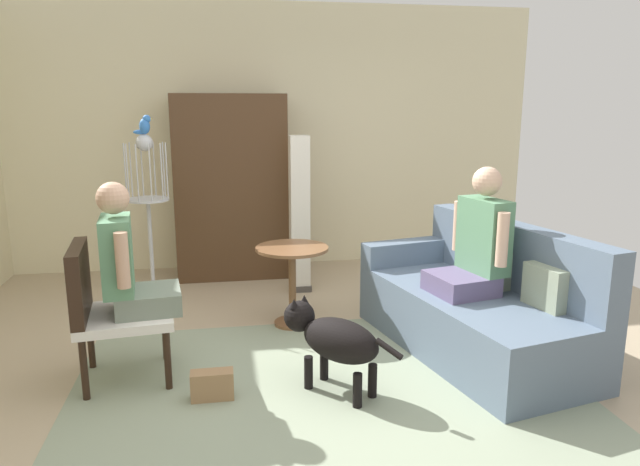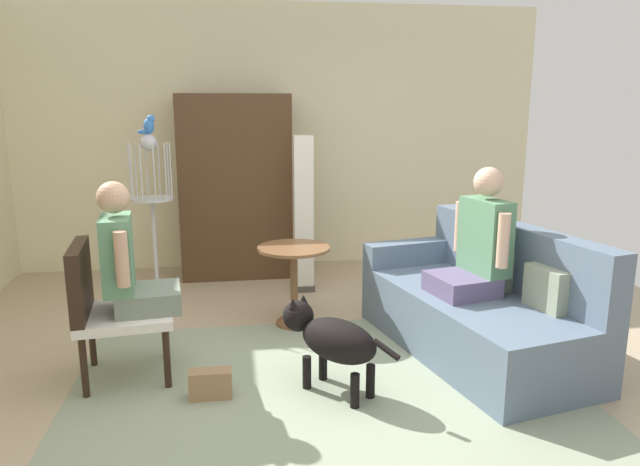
{
  "view_description": "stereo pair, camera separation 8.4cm",
  "coord_description": "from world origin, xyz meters",
  "px_view_note": "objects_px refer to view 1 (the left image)",
  "views": [
    {
      "loc": [
        -0.49,
        -3.46,
        1.76
      ],
      "look_at": [
        0.17,
        0.36,
        0.91
      ],
      "focal_mm": 32.69,
      "sensor_mm": 36.0,
      "label": 1
    },
    {
      "loc": [
        -0.41,
        -3.47,
        1.76
      ],
      "look_at": [
        0.17,
        0.36,
        0.91
      ],
      "focal_mm": 32.69,
      "sensor_mm": 36.0,
      "label": 2
    }
  ],
  "objects_px": {
    "couch": "(476,307)",
    "armoire_cabinet": "(231,187)",
    "round_end_table": "(292,270)",
    "person_on_armchair": "(127,263)",
    "handbag": "(212,385)",
    "armchair": "(104,303)",
    "person_on_couch": "(477,244)",
    "dog": "(333,338)",
    "bird_cage_stand": "(149,222)",
    "column_lamp": "(300,215)",
    "parrot": "(145,125)"
  },
  "relations": [
    {
      "from": "round_end_table",
      "to": "column_lamp",
      "type": "relative_size",
      "value": 0.44
    },
    {
      "from": "round_end_table",
      "to": "dog",
      "type": "distance_m",
      "value": 1.17
    },
    {
      "from": "armchair",
      "to": "person_on_couch",
      "type": "bearing_deg",
      "value": 1.18
    },
    {
      "from": "handbag",
      "to": "parrot",
      "type": "bearing_deg",
      "value": 105.24
    },
    {
      "from": "dog",
      "to": "parrot",
      "type": "xyz_separation_m",
      "value": [
        -1.28,
        1.97,
        1.24
      ]
    },
    {
      "from": "armchair",
      "to": "bird_cage_stand",
      "type": "xyz_separation_m",
      "value": [
        0.12,
        1.59,
        0.21
      ]
    },
    {
      "from": "person_on_couch",
      "to": "parrot",
      "type": "relative_size",
      "value": 5.23
    },
    {
      "from": "person_on_armchair",
      "to": "bird_cage_stand",
      "type": "xyz_separation_m",
      "value": [
        -0.04,
        1.57,
        -0.04
      ]
    },
    {
      "from": "bird_cage_stand",
      "to": "handbag",
      "type": "relative_size",
      "value": 5.86
    },
    {
      "from": "dog",
      "to": "armoire_cabinet",
      "type": "xyz_separation_m",
      "value": [
        -0.55,
        2.73,
        0.58
      ]
    },
    {
      "from": "bird_cage_stand",
      "to": "armoire_cabinet",
      "type": "xyz_separation_m",
      "value": [
        0.75,
        0.76,
        0.2
      ]
    },
    {
      "from": "person_on_armchair",
      "to": "handbag",
      "type": "xyz_separation_m",
      "value": [
        0.51,
        -0.39,
        -0.69
      ]
    },
    {
      "from": "parrot",
      "to": "handbag",
      "type": "relative_size",
      "value": 0.66
    },
    {
      "from": "round_end_table",
      "to": "handbag",
      "type": "relative_size",
      "value": 2.54
    },
    {
      "from": "bird_cage_stand",
      "to": "armoire_cabinet",
      "type": "bearing_deg",
      "value": 45.71
    },
    {
      "from": "column_lamp",
      "to": "armoire_cabinet",
      "type": "distance_m",
      "value": 0.93
    },
    {
      "from": "round_end_table",
      "to": "column_lamp",
      "type": "height_order",
      "value": "column_lamp"
    },
    {
      "from": "person_on_couch",
      "to": "round_end_table",
      "type": "xyz_separation_m",
      "value": [
        -1.22,
        0.73,
        -0.34
      ]
    },
    {
      "from": "couch",
      "to": "dog",
      "type": "distance_m",
      "value": 1.25
    },
    {
      "from": "round_end_table",
      "to": "dog",
      "type": "xyz_separation_m",
      "value": [
        0.11,
        -1.16,
        -0.11
      ]
    },
    {
      "from": "parrot",
      "to": "person_on_couch",
      "type": "bearing_deg",
      "value": -32.69
    },
    {
      "from": "couch",
      "to": "armoire_cabinet",
      "type": "xyz_separation_m",
      "value": [
        -1.7,
        2.27,
        0.61
      ]
    },
    {
      "from": "person_on_armchair",
      "to": "parrot",
      "type": "distance_m",
      "value": 1.77
    },
    {
      "from": "armoire_cabinet",
      "to": "armchair",
      "type": "bearing_deg",
      "value": -110.14
    },
    {
      "from": "bird_cage_stand",
      "to": "round_end_table",
      "type": "bearing_deg",
      "value": -34.3
    },
    {
      "from": "armchair",
      "to": "column_lamp",
      "type": "relative_size",
      "value": 0.61
    },
    {
      "from": "couch",
      "to": "column_lamp",
      "type": "relative_size",
      "value": 1.35
    },
    {
      "from": "dog",
      "to": "parrot",
      "type": "bearing_deg",
      "value": 123.02
    },
    {
      "from": "armchair",
      "to": "person_on_armchair",
      "type": "bearing_deg",
      "value": 6.81
    },
    {
      "from": "bird_cage_stand",
      "to": "handbag",
      "type": "distance_m",
      "value": 2.13
    },
    {
      "from": "armoire_cabinet",
      "to": "handbag",
      "type": "xyz_separation_m",
      "value": [
        -0.2,
        -2.72,
        -0.84
      ]
    },
    {
      "from": "person_on_armchair",
      "to": "person_on_couch",
      "type": "bearing_deg",
      "value": 0.81
    },
    {
      "from": "person_on_armchair",
      "to": "armoire_cabinet",
      "type": "bearing_deg",
      "value": 73.16
    },
    {
      "from": "armoire_cabinet",
      "to": "person_on_armchair",
      "type": "bearing_deg",
      "value": -106.84
    },
    {
      "from": "person_on_armchair",
      "to": "column_lamp",
      "type": "xyz_separation_m",
      "value": [
        1.33,
        1.67,
        -0.04
      ]
    },
    {
      "from": "person_on_armchair",
      "to": "handbag",
      "type": "relative_size",
      "value": 3.27
    },
    {
      "from": "person_on_armchair",
      "to": "handbag",
      "type": "distance_m",
      "value": 0.94
    },
    {
      "from": "couch",
      "to": "parrot",
      "type": "relative_size",
      "value": 11.77
    },
    {
      "from": "round_end_table",
      "to": "column_lamp",
      "type": "distance_m",
      "value": 0.96
    },
    {
      "from": "person_on_couch",
      "to": "column_lamp",
      "type": "distance_m",
      "value": 1.94
    },
    {
      "from": "person_on_couch",
      "to": "armoire_cabinet",
      "type": "height_order",
      "value": "armoire_cabinet"
    },
    {
      "from": "armchair",
      "to": "dog",
      "type": "distance_m",
      "value": 1.47
    },
    {
      "from": "column_lamp",
      "to": "armoire_cabinet",
      "type": "relative_size",
      "value": 0.8
    },
    {
      "from": "couch",
      "to": "handbag",
      "type": "distance_m",
      "value": 1.97
    },
    {
      "from": "armchair",
      "to": "person_on_armchair",
      "type": "xyz_separation_m",
      "value": [
        0.16,
        0.02,
        0.25
      ]
    },
    {
      "from": "armchair",
      "to": "person_on_couch",
      "type": "height_order",
      "value": "person_on_couch"
    },
    {
      "from": "couch",
      "to": "round_end_table",
      "type": "relative_size",
      "value": 3.05
    },
    {
      "from": "round_end_table",
      "to": "bird_cage_stand",
      "type": "bearing_deg",
      "value": 145.7
    },
    {
      "from": "person_on_couch",
      "to": "column_lamp",
      "type": "relative_size",
      "value": 0.6
    },
    {
      "from": "parrot",
      "to": "bird_cage_stand",
      "type": "bearing_deg",
      "value": 180.0
    }
  ]
}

